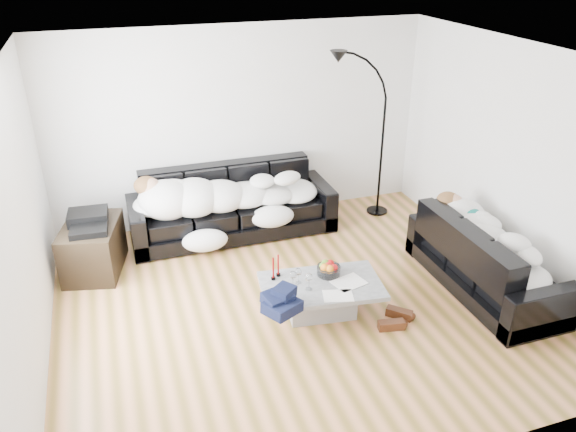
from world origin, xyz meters
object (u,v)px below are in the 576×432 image
object	(u,v)px
coffee_table	(321,298)
av_cabinet	(93,248)
candle_left	(273,269)
floor_lamp	(382,145)
wine_glass_c	(309,282)
wine_glass_a	(298,276)
sofa_back	(232,203)
candle_right	(278,266)
sofa_right	(486,257)
fruit_bowl	(329,268)
wine_glass_b	(293,279)
sleeper_back	(232,190)
shoes	(395,319)
sleeper_right	(490,239)
stereo	(88,220)

from	to	relation	value
coffee_table	av_cabinet	bearing A→B (deg)	143.58
candle_left	floor_lamp	distance (m)	2.78
wine_glass_c	candle_left	size ratio (longest dim) A/B	0.72
wine_glass_c	candle_left	distance (m)	0.40
wine_glass_a	wine_glass_c	xyz separation A→B (m)	(0.06, -0.15, 0.01)
wine_glass_c	sofa_back	bearing A→B (deg)	97.92
coffee_table	candle_right	distance (m)	0.56
wine_glass_a	candle_left	distance (m)	0.27
candle_left	floor_lamp	bearing A→B (deg)	39.97
candle_left	sofa_right	bearing A→B (deg)	-8.95
fruit_bowl	wine_glass_b	xyz separation A→B (m)	(-0.43, -0.10, 0.01)
sleeper_back	shoes	distance (m)	2.69
av_cabinet	sofa_back	bearing A→B (deg)	26.44
wine_glass_c	sleeper_right	bearing A→B (deg)	-2.23
sleeper_back	wine_glass_b	xyz separation A→B (m)	(0.16, -1.93, -0.20)
fruit_bowl	candle_right	distance (m)	0.53
candle_right	sofa_right	bearing A→B (deg)	-10.45
candle_right	floor_lamp	world-z (taller)	floor_lamp
stereo	av_cabinet	bearing A→B (deg)	0.00
stereo	sofa_right	bearing A→B (deg)	-19.09
wine_glass_c	candle_right	xyz separation A→B (m)	(-0.21, 0.34, 0.03)
wine_glass_b	sleeper_back	bearing A→B (deg)	94.60
coffee_table	wine_glass_b	distance (m)	0.40
sleeper_right	wine_glass_c	bearing A→B (deg)	87.77
sofa_back	floor_lamp	xyz separation A→B (m)	(2.10, -0.04, 0.58)
candle_right	stereo	world-z (taller)	stereo
stereo	wine_glass_b	bearing A→B (deg)	-35.41
floor_lamp	sofa_back	bearing A→B (deg)	-176.99
shoes	av_cabinet	world-z (taller)	av_cabinet
sleeper_right	av_cabinet	distance (m)	4.47
shoes	candle_left	bearing A→B (deg)	171.44
av_cabinet	wine_glass_a	bearing A→B (deg)	-24.06
wine_glass_b	wine_glass_a	bearing A→B (deg)	33.23
stereo	fruit_bowl	bearing A→B (deg)	-28.17
candle_right	wine_glass_c	bearing A→B (deg)	-57.63
sofa_back	stereo	size ratio (longest dim) A/B	5.97
wine_glass_b	stereo	world-z (taller)	stereo
sleeper_back	wine_glass_a	world-z (taller)	sleeper_back
sofa_right	shoes	world-z (taller)	sofa_right
coffee_table	wine_glass_a	world-z (taller)	wine_glass_a
coffee_table	wine_glass_c	bearing A→B (deg)	-161.40
sleeper_right	stereo	distance (m)	4.46
sleeper_back	floor_lamp	bearing A→B (deg)	0.25
candle_right	floor_lamp	bearing A→B (deg)	40.11
wine_glass_a	wine_glass_b	size ratio (longest dim) A/B	0.95
wine_glass_b	wine_glass_c	size ratio (longest dim) A/B	0.95
coffee_table	wine_glass_c	distance (m)	0.32
wine_glass_c	floor_lamp	size ratio (longest dim) A/B	0.09
wine_glass_a	candle_right	world-z (taller)	candle_right
candle_left	stereo	xyz separation A→B (m)	(-1.77, 1.39, 0.17)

